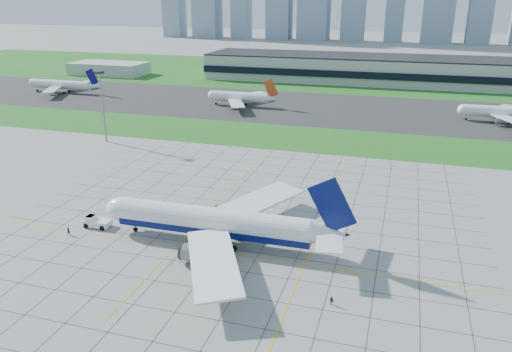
{
  "coord_description": "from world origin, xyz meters",
  "views": [
    {
      "loc": [
        33.97,
        -88.8,
        50.86
      ],
      "look_at": [
        -0.78,
        26.67,
        7.0
      ],
      "focal_mm": 35.0,
      "sensor_mm": 36.0,
      "label": 1
    }
  ],
  "objects_px": {
    "distant_jet_0": "(62,84)",
    "pushback_tug": "(96,222)",
    "crew_far": "(332,301)",
    "crew_near": "(69,231)",
    "distant_jet_1": "(241,97)",
    "distant_jet_2": "(504,112)",
    "light_mast": "(102,98)",
    "airliner": "(215,222)"
  },
  "relations": [
    {
      "from": "crew_far",
      "to": "distant_jet_2",
      "type": "distance_m",
      "value": 160.92
    },
    {
      "from": "distant_jet_1",
      "to": "distant_jet_2",
      "type": "relative_size",
      "value": 1.0
    },
    {
      "from": "pushback_tug",
      "to": "crew_far",
      "type": "distance_m",
      "value": 59.36
    },
    {
      "from": "airliner",
      "to": "distant_jet_2",
      "type": "xyz_separation_m",
      "value": [
        76.95,
        137.09,
        -0.36
      ]
    },
    {
      "from": "crew_near",
      "to": "distant_jet_2",
      "type": "bearing_deg",
      "value": -23.96
    },
    {
      "from": "light_mast",
      "to": "airliner",
      "type": "relative_size",
      "value": 0.45
    },
    {
      "from": "crew_far",
      "to": "pushback_tug",
      "type": "bearing_deg",
      "value": -175.72
    },
    {
      "from": "airliner",
      "to": "distant_jet_1",
      "type": "relative_size",
      "value": 1.34
    },
    {
      "from": "distant_jet_0",
      "to": "pushback_tug",
      "type": "bearing_deg",
      "value": -50.92
    },
    {
      "from": "airliner",
      "to": "crew_near",
      "type": "distance_m",
      "value": 33.74
    },
    {
      "from": "crew_far",
      "to": "distant_jet_0",
      "type": "relative_size",
      "value": 0.04
    },
    {
      "from": "airliner",
      "to": "distant_jet_2",
      "type": "bearing_deg",
      "value": 60.1
    },
    {
      "from": "crew_far",
      "to": "distant_jet_2",
      "type": "bearing_deg",
      "value": 91.63
    },
    {
      "from": "pushback_tug",
      "to": "crew_far",
      "type": "xyz_separation_m",
      "value": [
        57.29,
        -15.51,
        -0.32
      ]
    },
    {
      "from": "light_mast",
      "to": "distant_jet_2",
      "type": "bearing_deg",
      "value": 27.12
    },
    {
      "from": "light_mast",
      "to": "crew_near",
      "type": "relative_size",
      "value": 13.15
    },
    {
      "from": "light_mast",
      "to": "pushback_tug",
      "type": "distance_m",
      "value": 75.65
    },
    {
      "from": "pushback_tug",
      "to": "crew_far",
      "type": "bearing_deg",
      "value": -15.74
    },
    {
      "from": "crew_far",
      "to": "distant_jet_2",
      "type": "height_order",
      "value": "distant_jet_2"
    },
    {
      "from": "crew_far",
      "to": "airliner",
      "type": "bearing_deg",
      "value": 169.33
    },
    {
      "from": "airliner",
      "to": "crew_far",
      "type": "relative_size",
      "value": 34.25
    },
    {
      "from": "pushback_tug",
      "to": "distant_jet_1",
      "type": "distance_m",
      "value": 137.43
    },
    {
      "from": "light_mast",
      "to": "airliner",
      "type": "xyz_separation_m",
      "value": [
        67.48,
        -63.11,
        -11.33
      ]
    },
    {
      "from": "pushback_tug",
      "to": "distant_jet_2",
      "type": "xyz_separation_m",
      "value": [
        106.48,
        137.66,
        3.34
      ]
    },
    {
      "from": "crew_far",
      "to": "distant_jet_1",
      "type": "height_order",
      "value": "distant_jet_1"
    },
    {
      "from": "distant_jet_2",
      "to": "distant_jet_1",
      "type": "bearing_deg",
      "value": -179.69
    },
    {
      "from": "airliner",
      "to": "distant_jet_0",
      "type": "relative_size",
      "value": 1.34
    },
    {
      "from": "distant_jet_1",
      "to": "crew_far",
      "type": "bearing_deg",
      "value": -66.19
    },
    {
      "from": "pushback_tug",
      "to": "distant_jet_1",
      "type": "height_order",
      "value": "distant_jet_1"
    },
    {
      "from": "light_mast",
      "to": "distant_jet_2",
      "type": "xyz_separation_m",
      "value": [
        144.43,
        73.97,
        -11.7
      ]
    },
    {
      "from": "airliner",
      "to": "light_mast",
      "type": "bearing_deg",
      "value": 136.33
    },
    {
      "from": "pushback_tug",
      "to": "distant_jet_2",
      "type": "relative_size",
      "value": 0.22
    },
    {
      "from": "airliner",
      "to": "distant_jet_2",
      "type": "height_order",
      "value": "airliner"
    },
    {
      "from": "light_mast",
      "to": "distant_jet_2",
      "type": "distance_m",
      "value": 162.7
    },
    {
      "from": "pushback_tug",
      "to": "light_mast",
      "type": "bearing_deg",
      "value": 120.2
    },
    {
      "from": "pushback_tug",
      "to": "crew_far",
      "type": "relative_size",
      "value": 5.58
    },
    {
      "from": "distant_jet_0",
      "to": "distant_jet_1",
      "type": "relative_size",
      "value": 1.0
    },
    {
      "from": "crew_near",
      "to": "distant_jet_2",
      "type": "relative_size",
      "value": 0.05
    },
    {
      "from": "light_mast",
      "to": "airliner",
      "type": "distance_m",
      "value": 93.09
    },
    {
      "from": "crew_near",
      "to": "distant_jet_1",
      "type": "bearing_deg",
      "value": 16.17
    },
    {
      "from": "crew_near",
      "to": "distant_jet_1",
      "type": "distance_m",
      "value": 142.85
    },
    {
      "from": "distant_jet_1",
      "to": "distant_jet_2",
      "type": "xyz_separation_m",
      "value": [
        116.49,
        0.64,
        0.0
      ]
    }
  ]
}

